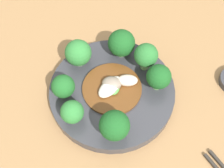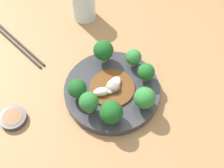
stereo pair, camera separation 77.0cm
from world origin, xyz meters
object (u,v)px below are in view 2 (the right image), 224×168
(plate, at_px, (112,91))
(broccoli_northwest, at_px, (145,98))
(broccoli_southwest, at_px, (134,57))
(drinking_glass, at_px, (84,2))
(broccoli_north, at_px, (111,112))
(sauce_dish, at_px, (13,118))
(broccoli_south, at_px, (103,51))
(broccoli_northeast, at_px, (89,102))
(stirfry_center, at_px, (111,88))
(broccoli_east, at_px, (77,89))
(chopsticks, at_px, (18,44))
(broccoli_west, at_px, (146,72))

(plate, bearing_deg, broccoli_northwest, 138.36)
(plate, distance_m, broccoli_southwest, 0.11)
(plate, xyz_separation_m, drinking_glass, (0.04, -0.30, 0.05))
(broccoli_north, relative_size, sauce_dish, 0.93)
(broccoli_north, relative_size, broccoli_south, 0.91)
(broccoli_northeast, xyz_separation_m, broccoli_south, (-0.06, -0.15, 0.00))
(stirfry_center, bearing_deg, broccoli_south, -87.16)
(plate, relative_size, stirfry_center, 2.12)
(broccoli_northwest, distance_m, sauce_dish, 0.33)
(plate, relative_size, drinking_glass, 2.22)
(broccoli_east, relative_size, broccoli_northwest, 0.98)
(plate, bearing_deg, broccoli_east, 6.30)
(chopsticks, bearing_deg, broccoli_north, 127.61)
(broccoli_northeast, bearing_deg, sauce_dish, -5.24)
(broccoli_northwest, relative_size, broccoli_south, 0.88)
(broccoli_northeast, distance_m, broccoli_southwest, 0.18)
(sauce_dish, bearing_deg, plate, -171.56)
(broccoli_east, relative_size, broccoli_north, 0.95)
(broccoli_south, bearing_deg, broccoli_east, 52.53)
(broccoli_north, xyz_separation_m, broccoli_west, (-0.11, -0.10, -0.00))
(broccoli_south, xyz_separation_m, drinking_glass, (0.03, -0.21, -0.01))
(broccoli_southwest, bearing_deg, plate, 44.70)
(broccoli_east, distance_m, broccoli_southwest, 0.18)
(chopsticks, bearing_deg, plate, 139.53)
(broccoli_east, xyz_separation_m, broccoli_west, (-0.18, -0.03, -0.00))
(broccoli_west, height_order, chopsticks, broccoli_west)
(broccoli_northeast, xyz_separation_m, broccoli_east, (0.02, -0.05, -0.01))
(plate, xyz_separation_m, broccoli_south, (0.01, -0.10, 0.05))
(broccoli_northwest, xyz_separation_m, stirfry_center, (0.07, -0.06, -0.03))
(chopsticks, bearing_deg, broccoli_northwest, 139.27)
(broccoli_northwest, height_order, stirfry_center, broccoli_northwest)
(broccoli_north, bearing_deg, drinking_glass, -87.07)
(broccoli_west, bearing_deg, sauce_dish, 8.74)
(broccoli_north, xyz_separation_m, broccoli_northwest, (-0.09, -0.03, -0.00))
(broccoli_east, xyz_separation_m, broccoli_northwest, (-0.16, 0.05, -0.00))
(broccoli_northeast, xyz_separation_m, broccoli_southwest, (-0.13, -0.12, -0.01))
(stirfry_center, xyz_separation_m, chopsticks, (0.25, -0.21, -0.03))
(plate, height_order, chopsticks, plate)
(broccoli_northeast, height_order, broccoli_southwest, broccoli_northeast)
(broccoli_east, height_order, broccoli_south, broccoli_south)
(broccoli_east, xyz_separation_m, chopsticks, (0.16, -0.22, -0.05))
(broccoli_east, bearing_deg, broccoli_northeast, 117.31)
(broccoli_northeast, relative_size, broccoli_east, 1.09)
(broccoli_south, bearing_deg, broccoli_northeast, 69.27)
(broccoli_east, distance_m, drinking_glass, 0.32)
(broccoli_northeast, distance_m, chopsticks, 0.33)
(stirfry_center, height_order, sauce_dish, stirfry_center)
(broccoli_northeast, distance_m, broccoli_south, 0.16)
(broccoli_north, height_order, broccoli_southwest, broccoli_north)
(plate, xyz_separation_m, broccoli_northwest, (-0.07, 0.06, 0.05))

